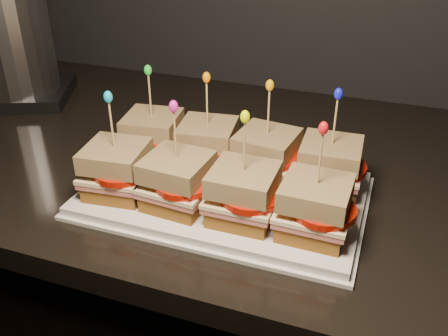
% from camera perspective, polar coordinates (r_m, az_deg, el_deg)
% --- Properties ---
extents(granite_slab, '(2.22, 0.70, 0.04)m').
position_cam_1_polar(granite_slab, '(0.85, 13.35, -1.59)').
color(granite_slab, black).
rests_on(granite_slab, cabinet).
extents(platter, '(0.40, 0.25, 0.02)m').
position_cam_1_polar(platter, '(0.75, -0.00, -3.05)').
color(platter, white).
rests_on(platter, granite_slab).
extents(platter_rim, '(0.41, 0.26, 0.01)m').
position_cam_1_polar(platter_rim, '(0.75, -0.00, -3.44)').
color(platter_rim, white).
rests_on(platter_rim, granite_slab).
extents(sandwich_0_bread_bot, '(0.09, 0.09, 0.02)m').
position_cam_1_polar(sandwich_0_bread_bot, '(0.83, -7.98, 2.00)').
color(sandwich_0_bread_bot, '#5B3411').
rests_on(sandwich_0_bread_bot, platter).
extents(sandwich_0_ham, '(0.10, 0.10, 0.01)m').
position_cam_1_polar(sandwich_0_ham, '(0.83, -8.05, 2.95)').
color(sandwich_0_ham, '#BD5250').
rests_on(sandwich_0_ham, sandwich_0_bread_bot).
extents(sandwich_0_cheese, '(0.10, 0.10, 0.01)m').
position_cam_1_polar(sandwich_0_cheese, '(0.82, -8.08, 3.38)').
color(sandwich_0_cheese, '#FFE6AA').
rests_on(sandwich_0_cheese, sandwich_0_ham).
extents(sandwich_0_tomato, '(0.08, 0.08, 0.01)m').
position_cam_1_polar(sandwich_0_tomato, '(0.81, -7.56, 3.55)').
color(sandwich_0_tomato, '#B31506').
rests_on(sandwich_0_tomato, sandwich_0_cheese).
extents(sandwich_0_bread_top, '(0.09, 0.09, 0.03)m').
position_cam_1_polar(sandwich_0_bread_top, '(0.81, -8.22, 5.04)').
color(sandwich_0_bread_top, '#4E2F10').
rests_on(sandwich_0_bread_top, sandwich_0_tomato).
extents(sandwich_0_pick, '(0.00, 0.00, 0.09)m').
position_cam_1_polar(sandwich_0_pick, '(0.80, -8.45, 7.93)').
color(sandwich_0_pick, tan).
rests_on(sandwich_0_pick, sandwich_0_bread_top).
extents(sandwich_0_frill, '(0.01, 0.01, 0.02)m').
position_cam_1_polar(sandwich_0_frill, '(0.78, -8.69, 11.00)').
color(sandwich_0_frill, green).
rests_on(sandwich_0_frill, sandwich_0_pick).
extents(sandwich_1_bread_bot, '(0.09, 0.09, 0.02)m').
position_cam_1_polar(sandwich_1_bread_bot, '(0.80, -1.84, 0.93)').
color(sandwich_1_bread_bot, '#5B3411').
rests_on(sandwich_1_bread_bot, platter).
extents(sandwich_1_ham, '(0.10, 0.10, 0.01)m').
position_cam_1_polar(sandwich_1_ham, '(0.79, -1.86, 1.91)').
color(sandwich_1_ham, '#BD5250').
rests_on(sandwich_1_ham, sandwich_1_bread_bot).
extents(sandwich_1_cheese, '(0.10, 0.10, 0.01)m').
position_cam_1_polar(sandwich_1_cheese, '(0.79, -1.87, 2.36)').
color(sandwich_1_cheese, '#FFE6AA').
rests_on(sandwich_1_cheese, sandwich_1_ham).
extents(sandwich_1_tomato, '(0.08, 0.08, 0.01)m').
position_cam_1_polar(sandwich_1_tomato, '(0.78, -1.21, 2.52)').
color(sandwich_1_tomato, '#B31506').
rests_on(sandwich_1_tomato, sandwich_1_cheese).
extents(sandwich_1_bread_top, '(0.09, 0.09, 0.03)m').
position_cam_1_polar(sandwich_1_bread_top, '(0.78, -1.90, 4.08)').
color(sandwich_1_bread_top, '#4E2F10').
rests_on(sandwich_1_bread_top, sandwich_1_tomato).
extents(sandwich_1_pick, '(0.00, 0.00, 0.09)m').
position_cam_1_polar(sandwich_1_pick, '(0.76, -1.95, 7.10)').
color(sandwich_1_pick, tan).
rests_on(sandwich_1_pick, sandwich_1_bread_top).
extents(sandwich_1_frill, '(0.01, 0.01, 0.02)m').
position_cam_1_polar(sandwich_1_frill, '(0.74, -2.01, 10.31)').
color(sandwich_1_frill, orange).
rests_on(sandwich_1_frill, sandwich_1_pick).
extents(sandwich_2_bread_bot, '(0.09, 0.09, 0.02)m').
position_cam_1_polar(sandwich_2_bread_bot, '(0.77, 4.79, -0.24)').
color(sandwich_2_bread_bot, '#5B3411').
rests_on(sandwich_2_bread_bot, platter).
extents(sandwich_2_ham, '(0.10, 0.10, 0.01)m').
position_cam_1_polar(sandwich_2_ham, '(0.76, 4.83, 0.76)').
color(sandwich_2_ham, '#BD5250').
rests_on(sandwich_2_ham, sandwich_2_bread_bot).
extents(sandwich_2_cheese, '(0.10, 0.10, 0.01)m').
position_cam_1_polar(sandwich_2_cheese, '(0.76, 4.86, 1.22)').
color(sandwich_2_cheese, '#FFE6AA').
rests_on(sandwich_2_cheese, sandwich_2_ham).
extents(sandwich_2_tomato, '(0.08, 0.08, 0.01)m').
position_cam_1_polar(sandwich_2_tomato, '(0.75, 5.64, 1.37)').
color(sandwich_2_tomato, '#B31506').
rests_on(sandwich_2_tomato, sandwich_2_cheese).
extents(sandwich_2_bread_top, '(0.09, 0.09, 0.03)m').
position_cam_1_polar(sandwich_2_bread_top, '(0.75, 4.94, 2.99)').
color(sandwich_2_bread_top, '#4E2F10').
rests_on(sandwich_2_bread_top, sandwich_2_tomato).
extents(sandwich_2_pick, '(0.00, 0.00, 0.09)m').
position_cam_1_polar(sandwich_2_pick, '(0.73, 5.09, 6.09)').
color(sandwich_2_pick, tan).
rests_on(sandwich_2_pick, sandwich_2_bread_top).
extents(sandwich_2_frill, '(0.01, 0.01, 0.02)m').
position_cam_1_polar(sandwich_2_frill, '(0.71, 5.25, 9.39)').
color(sandwich_2_frill, orange).
rests_on(sandwich_2_frill, sandwich_2_pick).
extents(sandwich_3_bread_bot, '(0.09, 0.09, 0.02)m').
position_cam_1_polar(sandwich_3_bread_bot, '(0.76, 11.77, -1.47)').
color(sandwich_3_bread_bot, '#5B3411').
rests_on(sandwich_3_bread_bot, platter).
extents(sandwich_3_ham, '(0.09, 0.09, 0.01)m').
position_cam_1_polar(sandwich_3_ham, '(0.75, 11.89, -0.46)').
color(sandwich_3_ham, '#BD5250').
rests_on(sandwich_3_ham, sandwich_3_bread_bot).
extents(sandwich_3_cheese, '(0.10, 0.09, 0.01)m').
position_cam_1_polar(sandwich_3_cheese, '(0.75, 11.94, 0.00)').
color(sandwich_3_cheese, '#FFE6AA').
rests_on(sandwich_3_cheese, sandwich_3_ham).
extents(sandwich_3_tomato, '(0.08, 0.08, 0.01)m').
position_cam_1_polar(sandwich_3_tomato, '(0.74, 12.84, 0.13)').
color(sandwich_3_tomato, '#B31506').
rests_on(sandwich_3_tomato, sandwich_3_cheese).
extents(sandwich_3_bread_top, '(0.09, 0.09, 0.03)m').
position_cam_1_polar(sandwich_3_bread_top, '(0.73, 12.16, 1.78)').
color(sandwich_3_bread_top, '#4E2F10').
rests_on(sandwich_3_bread_top, sandwich_3_tomato).
extents(sandwich_3_pick, '(0.00, 0.00, 0.09)m').
position_cam_1_polar(sandwich_3_pick, '(0.71, 12.53, 4.92)').
color(sandwich_3_pick, tan).
rests_on(sandwich_3_pick, sandwich_3_bread_top).
extents(sandwich_3_frill, '(0.01, 0.01, 0.02)m').
position_cam_1_polar(sandwich_3_frill, '(0.70, 12.94, 8.26)').
color(sandwich_3_frill, '#1117D8').
rests_on(sandwich_3_frill, sandwich_3_pick).
extents(sandwich_4_bread_bot, '(0.09, 0.09, 0.02)m').
position_cam_1_polar(sandwich_4_bread_bot, '(0.75, -11.91, -1.90)').
color(sandwich_4_bread_bot, '#5B3411').
rests_on(sandwich_4_bread_bot, platter).
extents(sandwich_4_ham, '(0.10, 0.10, 0.01)m').
position_cam_1_polar(sandwich_4_ham, '(0.74, -12.04, -0.88)').
color(sandwich_4_ham, '#BD5250').
rests_on(sandwich_4_ham, sandwich_4_bread_bot).
extents(sandwich_4_cheese, '(0.10, 0.10, 0.01)m').
position_cam_1_polar(sandwich_4_cheese, '(0.74, -12.09, -0.42)').
color(sandwich_4_cheese, '#FFE6AA').
rests_on(sandwich_4_cheese, sandwich_4_ham).
extents(sandwich_4_tomato, '(0.08, 0.08, 0.01)m').
position_cam_1_polar(sandwich_4_tomato, '(0.72, -11.58, -0.29)').
color(sandwich_4_tomato, '#B31506').
rests_on(sandwich_4_tomato, sandwich_4_cheese).
extents(sandwich_4_bread_top, '(0.09, 0.09, 0.03)m').
position_cam_1_polar(sandwich_4_bread_top, '(0.72, -12.31, 1.38)').
color(sandwich_4_bread_top, '#4E2F10').
rests_on(sandwich_4_bread_top, sandwich_4_tomato).
extents(sandwich_4_pick, '(0.00, 0.00, 0.09)m').
position_cam_1_polar(sandwich_4_pick, '(0.71, -12.70, 4.54)').
color(sandwich_4_pick, tan).
rests_on(sandwich_4_pick, sandwich_4_bread_top).
extents(sandwich_4_frill, '(0.01, 0.01, 0.02)m').
position_cam_1_polar(sandwich_4_frill, '(0.69, -13.11, 7.93)').
color(sandwich_4_frill, '#10A0C8').
rests_on(sandwich_4_frill, sandwich_4_pick).
extents(sandwich_5_bread_bot, '(0.09, 0.09, 0.02)m').
position_cam_1_polar(sandwich_5_bread_bot, '(0.71, -5.23, -3.32)').
color(sandwich_5_bread_bot, '#5B3411').
rests_on(sandwich_5_bread_bot, platter).
extents(sandwich_5_ham, '(0.10, 0.09, 0.01)m').
position_cam_1_polar(sandwich_5_ham, '(0.70, -5.29, -2.26)').
color(sandwich_5_ham, '#BD5250').
rests_on(sandwich_5_ham, sandwich_5_bread_bot).
extents(sandwich_5_cheese, '(0.10, 0.10, 0.01)m').
position_cam_1_polar(sandwich_5_cheese, '(0.70, -5.31, -1.77)').
color(sandwich_5_cheese, '#FFE6AA').
rests_on(sandwich_5_cheese, sandwich_5_ham).
extents(sandwich_5_tomato, '(0.08, 0.08, 0.01)m').
position_cam_1_polar(sandwich_5_tomato, '(0.68, -4.63, -1.67)').
color(sandwich_5_tomato, '#B31506').
rests_on(sandwich_5_tomato, sandwich_5_cheese).
extents(sandwich_5_bread_top, '(0.09, 0.09, 0.03)m').
position_cam_1_polar(sandwich_5_bread_top, '(0.68, -5.41, 0.11)').
color(sandwich_5_bread_top, '#4E2F10').
rests_on(sandwich_5_bread_top, sandwich_5_tomato).
extents(sandwich_5_pick, '(0.00, 0.00, 0.09)m').
position_cam_1_polar(sandwich_5_pick, '(0.66, -5.60, 3.44)').
color(sandwich_5_pick, tan).
rests_on(sandwich_5_pick, sandwich_5_bread_top).
extents(sandwich_5_frill, '(0.01, 0.01, 0.02)m').
position_cam_1_polar(sandwich_5_frill, '(0.64, -5.79, 7.02)').
color(sandwich_5_frill, '#D81F9D').
rests_on(sandwich_5_frill, sandwich_5_pick).
extents(sandwich_6_bread_bot, '(0.08, 0.08, 0.02)m').
position_cam_1_polar(sandwich_6_bread_bot, '(0.68, 2.17, -4.83)').
color(sandwich_6_bread_bot, '#5B3411').
rests_on(sandwich_6_bread_bot, platter).
extents(sandwich_6_ham, '(0.09, 0.09, 0.01)m').
position_cam_1_polar(sandwich_6_ham, '(0.67, 2.20, -3.74)').
color(sandwich_6_ham, '#BD5250').
rests_on(sandwich_6_ham, sandwich_6_bread_bot).
extents(sandwich_6_cheese, '(0.09, 0.09, 0.01)m').
position_cam_1_polar(sandwich_6_cheese, '(0.67, 2.21, -3.24)').
color(sandwich_6_cheese, '#FFE6AA').
rests_on(sandwich_6_cheese, sandwich_6_ham).
extents(sandwich_6_tomato, '(0.08, 0.08, 0.01)m').
position_cam_1_polar(sandwich_6_tomato, '(0.65, 3.06, -3.16)').
color(sandwich_6_tomato, '#B31506').
rests_on(sandwich_6_tomato, sandwich_6_cheese).
extents(sandwich_6_bread_top, '(0.08, 0.08, 0.03)m').
position_cam_1_polar(sandwich_6_bread_top, '(0.65, 2.25, -1.31)').
color(sandwich_6_bread_top, '#4E2F10').
rests_on(sandwich_6_bread_top, sandwich_6_tomato).
extents(sandwich_6_pick, '(0.00, 0.00, 0.09)m').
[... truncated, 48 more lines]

